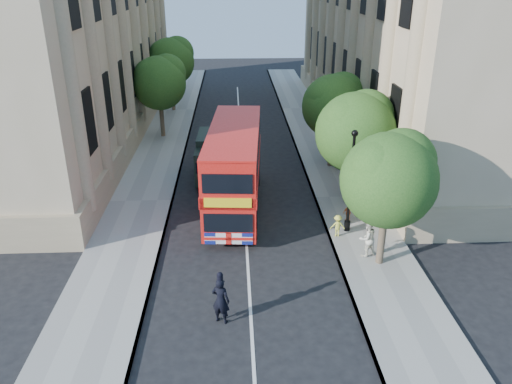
{
  "coord_description": "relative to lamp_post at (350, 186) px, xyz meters",
  "views": [
    {
      "loc": [
        -0.51,
        -15.58,
        11.89
      ],
      "look_at": [
        0.49,
        5.97,
        2.3
      ],
      "focal_mm": 35.0,
      "sensor_mm": 36.0,
      "label": 1
    }
  ],
  "objects": [
    {
      "name": "tree_right_near",
      "position": [
        0.84,
        -2.97,
        1.74
      ],
      "size": [
        4.0,
        4.0,
        6.08
      ],
      "color": "#473828",
      "rests_on": "ground"
    },
    {
      "name": "pavement_right",
      "position": [
        0.75,
        4.0,
        -2.45
      ],
      "size": [
        3.5,
        80.0,
        0.12
      ],
      "primitive_type": "cube",
      "color": "gray",
      "rests_on": "ground"
    },
    {
      "name": "child_a",
      "position": [
        0.26,
        1.0,
        -1.9
      ],
      "size": [
        0.62,
        0.38,
        0.99
      ],
      "primitive_type": "imported",
      "rotation": [
        0.0,
        0.0,
        3.4
      ],
      "color": "orange",
      "rests_on": "pavement_right"
    },
    {
      "name": "building_right",
      "position": [
        8.8,
        18.0,
        6.49
      ],
      "size": [
        12.0,
        38.0,
        18.0
      ],
      "primitive_type": "cube",
      "color": "tan",
      "rests_on": "ground"
    },
    {
      "name": "police_constable",
      "position": [
        -6.1,
        -6.6,
        -1.57
      ],
      "size": [
        0.8,
        0.68,
        1.87
      ],
      "primitive_type": "imported",
      "rotation": [
        0.0,
        0.0,
        2.74
      ],
      "color": "black",
      "rests_on": "ground"
    },
    {
      "name": "woman_pedestrian",
      "position": [
        0.35,
        -2.38,
        -1.52
      ],
      "size": [
        1.03,
        0.93,
        1.74
      ],
      "primitive_type": "imported",
      "rotation": [
        0.0,
        0.0,
        3.53
      ],
      "color": "silver",
      "rests_on": "pavement_right"
    },
    {
      "name": "box_van",
      "position": [
        -6.8,
        7.47,
        -1.2
      ],
      "size": [
        2.05,
        4.73,
        2.67
      ],
      "rotation": [
        0.0,
        0.0,
        -0.03
      ],
      "color": "black",
      "rests_on": "ground"
    },
    {
      "name": "ground",
      "position": [
        -5.0,
        -6.0,
        -2.51
      ],
      "size": [
        120.0,
        120.0,
        0.0
      ],
      "primitive_type": "plane",
      "color": "black",
      "rests_on": "ground"
    },
    {
      "name": "child_b",
      "position": [
        -0.6,
        -0.53,
        -1.84
      ],
      "size": [
        0.72,
        0.43,
        1.1
      ],
      "primitive_type": "imported",
      "rotation": [
        0.0,
        0.0,
        3.1
      ],
      "color": "#CECF46",
      "rests_on": "pavement_right"
    },
    {
      "name": "tree_right_mid",
      "position": [
        0.84,
        3.03,
        1.93
      ],
      "size": [
        4.2,
        4.2,
        6.37
      ],
      "color": "#473828",
      "rests_on": "ground"
    },
    {
      "name": "lamp_post",
      "position": [
        0.0,
        0.0,
        0.0
      ],
      "size": [
        0.32,
        0.32,
        5.16
      ],
      "color": "black",
      "rests_on": "pavement_right"
    },
    {
      "name": "double_decker_bus",
      "position": [
        -5.5,
        3.05,
        -0.07
      ],
      "size": [
        3.19,
        9.71,
        4.41
      ],
      "rotation": [
        0.0,
        0.0,
        -0.07
      ],
      "color": "red",
      "rests_on": "ground"
    },
    {
      "name": "tree_right_far",
      "position": [
        0.84,
        9.03,
        1.8
      ],
      "size": [
        4.0,
        4.0,
        6.15
      ],
      "color": "#473828",
      "rests_on": "ground"
    },
    {
      "name": "building_left",
      "position": [
        -18.8,
        18.0,
        6.49
      ],
      "size": [
        12.0,
        38.0,
        18.0
      ],
      "primitive_type": "cube",
      "color": "tan",
      "rests_on": "ground"
    },
    {
      "name": "tree_left_back",
      "position": [
        -10.96,
        24.03,
        2.2
      ],
      "size": [
        4.2,
        4.2,
        6.65
      ],
      "color": "#473828",
      "rests_on": "ground"
    },
    {
      "name": "tree_left_far",
      "position": [
        -10.96,
        16.03,
        1.93
      ],
      "size": [
        4.0,
        4.0,
        6.3
      ],
      "color": "#473828",
      "rests_on": "ground"
    },
    {
      "name": "pavement_left",
      "position": [
        -10.75,
        4.0,
        -2.45
      ],
      "size": [
        3.5,
        80.0,
        0.12
      ],
      "primitive_type": "cube",
      "color": "gray",
      "rests_on": "ground"
    }
  ]
}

